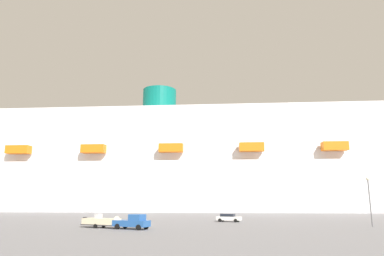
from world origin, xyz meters
The scene contains 6 objects.
ground_plane centered at (0.00, 30.00, 0.00)m, with size 600.00×600.00×0.00m, color gray.
cruise_ship centered at (19.51, 74.38, 15.49)m, with size 275.11×66.61×56.34m.
pickup_truck centered at (2.94, -8.52, 1.04)m, with size 5.92×3.32×2.20m.
small_boat_on_trailer centered at (-2.11, -7.27, 0.96)m, with size 8.64×3.53×2.15m.
street_lamp centered at (39.42, 3.27, 5.20)m, with size 0.56×0.56×7.98m.
parked_car_white_van centered at (15.51, 10.80, 0.83)m, with size 5.01×2.73×1.58m.
Camera 1 is at (21.76, -58.82, 4.47)m, focal length 32.14 mm.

